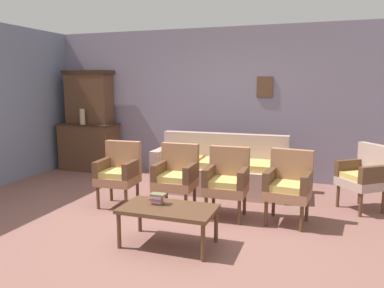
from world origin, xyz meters
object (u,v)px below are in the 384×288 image
at_px(armchair_near_couch_end, 177,174).
at_px(vase_on_cabinet, 82,117).
at_px(floral_couch, 220,171).
at_px(armchair_by_doorway, 119,171).
at_px(wingback_chair_by_fireplace, 365,174).
at_px(side_cabinet, 89,147).
at_px(armchair_near_cabinet, 289,183).
at_px(coffee_table, 168,211).
at_px(book_stack_on_table, 157,198).
at_px(armchair_row_middle, 227,179).

bearing_deg(armchair_near_couch_end, vase_on_cabinet, 148.92).
height_order(floral_couch, armchair_by_doorway, same).
xyz_separation_m(floral_couch, wingback_chair_by_fireplace, (2.08, -0.25, 0.17)).
distance_m(vase_on_cabinet, wingback_chair_by_fireplace, 5.02).
distance_m(floral_couch, armchair_near_couch_end, 1.15).
height_order(side_cabinet, armchair_near_couch_end, side_cabinet).
bearing_deg(armchair_near_cabinet, side_cabinet, 157.07).
distance_m(floral_couch, wingback_chair_by_fireplace, 2.10).
xyz_separation_m(side_cabinet, vase_on_cabinet, (0.01, -0.19, 0.62)).
bearing_deg(armchair_near_couch_end, coffee_table, -73.34).
bearing_deg(side_cabinet, floral_couch, -12.28).
xyz_separation_m(vase_on_cabinet, wingback_chair_by_fireplace, (4.93, -0.69, -0.58)).
height_order(side_cabinet, armchair_near_cabinet, side_cabinet).
bearing_deg(floral_couch, armchair_near_couch_end, -106.84).
distance_m(wingback_chair_by_fireplace, book_stack_on_table, 2.90).
distance_m(side_cabinet, armchair_row_middle, 3.68).
xyz_separation_m(armchair_near_cabinet, wingback_chair_by_fireplace, (0.93, 0.82, 0.00)).
xyz_separation_m(armchair_row_middle, wingback_chair_by_fireplace, (1.70, 0.86, 0.00)).
bearing_deg(side_cabinet, book_stack_on_table, -45.19).
bearing_deg(armchair_near_cabinet, book_stack_on_table, -141.52).
bearing_deg(armchair_row_middle, side_cabinet, 151.76).
relative_size(floral_couch, wingback_chair_by_fireplace, 2.33).
relative_size(armchair_by_doorway, armchair_near_cabinet, 1.00).
xyz_separation_m(wingback_chair_by_fireplace, book_stack_on_table, (-2.23, -1.85, -0.01)).
distance_m(floral_couch, coffee_table, 2.17).
height_order(floral_couch, book_stack_on_table, floral_couch).
bearing_deg(book_stack_on_table, wingback_chair_by_fireplace, 39.65).
relative_size(floral_couch, coffee_table, 2.10).
bearing_deg(coffee_table, vase_on_cabinet, 137.61).
bearing_deg(armchair_near_couch_end, armchair_near_cabinet, 0.59).
xyz_separation_m(vase_on_cabinet, armchair_near_couch_end, (2.53, -1.52, -0.58)).
height_order(side_cabinet, coffee_table, side_cabinet).
height_order(armchair_near_cabinet, book_stack_on_table, armchair_near_cabinet).
bearing_deg(armchair_by_doorway, floral_couch, 44.51).
relative_size(armchair_by_doorway, coffee_table, 0.90).
height_order(armchair_by_doorway, armchair_near_cabinet, same).
xyz_separation_m(side_cabinet, armchair_near_couch_end, (2.54, -1.71, 0.03)).
xyz_separation_m(floral_couch, book_stack_on_table, (-0.16, -2.10, 0.16)).
height_order(floral_couch, armchair_row_middle, same).
xyz_separation_m(armchair_near_couch_end, book_stack_on_table, (0.17, -1.02, -0.01)).
bearing_deg(vase_on_cabinet, side_cabinet, 93.11).
bearing_deg(floral_couch, side_cabinet, 167.72).
distance_m(armchair_near_cabinet, coffee_table, 1.59).
bearing_deg(armchair_by_doorway, wingback_chair_by_fireplace, 15.46).
relative_size(side_cabinet, armchair_near_couch_end, 1.28).
height_order(vase_on_cabinet, armchair_by_doorway, vase_on_cabinet).
bearing_deg(coffee_table, armchair_row_middle, 70.09).
bearing_deg(armchair_by_doorway, armchair_row_middle, 1.28).
xyz_separation_m(armchair_by_doorway, armchair_near_couch_end, (0.84, 0.06, 0.00)).
xyz_separation_m(side_cabinet, armchair_row_middle, (3.24, -1.74, 0.03)).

